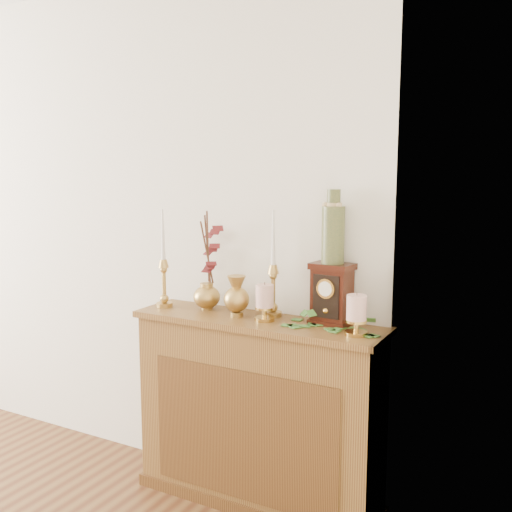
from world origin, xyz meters
The scene contains 10 objects.
console_shelf centered at (1.40, 2.10, 0.44)m, with size 1.24×0.34×0.93m.
candlestick_left centered at (0.86, 2.09, 1.09)m, with size 0.08×0.08×0.50m.
candlestick_center centered at (1.44, 2.18, 1.10)m, with size 0.09×0.09×0.51m.
bud_vase centered at (1.29, 2.09, 1.03)m, with size 0.12×0.12×0.20m.
ginger_jar centered at (1.09, 2.18, 1.16)m, with size 0.21×0.22×0.50m.
pillar_candle_left centered at (1.44, 2.09, 1.03)m, with size 0.09×0.09×0.18m.
pillar_candle_right centered at (1.90, 2.06, 1.03)m, with size 0.10×0.10×0.19m.
ivy_garland centered at (1.76, 2.11, 0.94)m, with size 0.36×0.20×0.08m.
mantel_clock centered at (1.74, 2.19, 1.07)m, with size 0.20×0.15×0.28m.
ceramic_vase centered at (1.74, 2.19, 1.36)m, with size 0.10×0.10×0.33m.
Camera 1 is at (2.72, -0.32, 1.65)m, focal length 42.00 mm.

